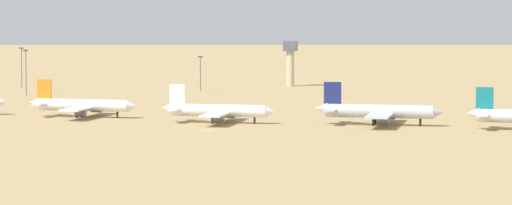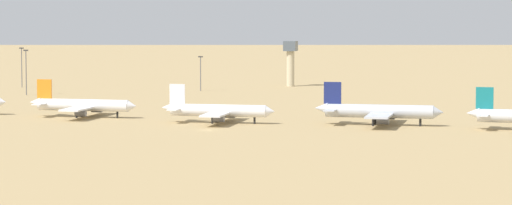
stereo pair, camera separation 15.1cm
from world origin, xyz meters
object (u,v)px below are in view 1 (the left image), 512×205
object	(u,v)px
parked_jet_white_4	(217,111)
light_pole_mid	(200,71)
parked_jet_orange_3	(82,105)
parked_jet_navy_5	(378,111)
light_pole_east	(26,69)
light_pole_west	(22,65)
control_tower	(290,59)

from	to	relation	value
parked_jet_white_4	light_pole_mid	xyz separation A→B (m)	(-42.24, 123.80, 4.34)
parked_jet_orange_3	parked_jet_navy_5	xyz separation A→B (m)	(91.53, -2.05, 0.26)
light_pole_east	light_pole_west	bearing A→B (deg)	116.79
parked_jet_orange_3	light_pole_east	size ratio (longest dim) A/B	2.03
parked_jet_navy_5	light_pole_east	xyz separation A→B (m)	(-146.17, 81.78, 5.76)
parked_jet_orange_3	parked_jet_navy_5	size ratio (longest dim) A/B	0.93
control_tower	light_pole_east	world-z (taller)	control_tower
parked_jet_orange_3	light_pole_mid	xyz separation A→B (m)	(2.81, 116.65, 4.26)
parked_jet_orange_3	light_pole_mid	size ratio (longest dim) A/B	2.53
control_tower	light_pole_east	bearing A→B (deg)	-140.24
light_pole_east	parked_jet_white_4	bearing A→B (deg)	-41.07
light_pole_mid	control_tower	bearing A→B (deg)	50.50
parked_jet_orange_3	light_pole_mid	world-z (taller)	light_pole_mid
parked_jet_white_4	parked_jet_navy_5	xyz separation A→B (m)	(46.48, 5.10, 0.34)
light_pole_mid	light_pole_east	distance (m)	68.32
light_pole_east	parked_jet_navy_5	bearing A→B (deg)	-29.22
parked_jet_white_4	parked_jet_navy_5	size ratio (longest dim) A/B	0.92
parked_jet_orange_3	parked_jet_white_4	bearing A→B (deg)	-9.53
parked_jet_navy_5	light_pole_mid	world-z (taller)	light_pole_mid
parked_jet_navy_5	parked_jet_orange_3	bearing A→B (deg)	177.00
control_tower	light_pole_east	size ratio (longest dim) A/B	1.10
control_tower	light_pole_mid	world-z (taller)	control_tower
parked_jet_orange_3	light_pole_west	xyz separation A→B (m)	(-73.73, 117.52, 5.63)
light_pole_west	light_pole_mid	world-z (taller)	light_pole_west
parked_jet_white_4	parked_jet_navy_5	world-z (taller)	parked_jet_navy_5
light_pole_mid	light_pole_east	size ratio (longest dim) A/B	0.80
control_tower	parked_jet_orange_3	bearing A→B (deg)	-101.69
light_pole_west	light_pole_east	bearing A→B (deg)	-63.21
parked_jet_orange_3	light_pole_west	distance (m)	138.85
parked_jet_navy_5	light_pole_east	distance (m)	167.59
light_pole_west	light_pole_mid	size ratio (longest dim) A/B	1.19
parked_jet_navy_5	light_pole_west	xyz separation A→B (m)	(-165.26, 119.57, 5.36)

